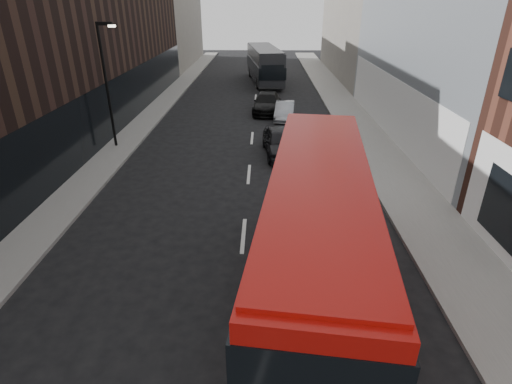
# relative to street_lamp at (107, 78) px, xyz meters

# --- Properties ---
(sidewalk_right) EXTENTS (3.00, 80.00, 0.15)m
(sidewalk_right) POSITION_rel_street_lamp_xyz_m (15.72, 7.00, -4.11)
(sidewalk_right) COLOR slate
(sidewalk_right) RESTS_ON ground
(sidewalk_left) EXTENTS (2.00, 80.00, 0.15)m
(sidewalk_left) POSITION_rel_street_lamp_xyz_m (0.22, 7.00, -4.11)
(sidewalk_left) COLOR slate
(sidewalk_left) RESTS_ON ground
(building_left_mid) EXTENTS (5.00, 24.00, 14.00)m
(building_left_mid) POSITION_rel_street_lamp_xyz_m (-3.28, 12.00, 2.82)
(building_left_mid) COLOR black
(building_left_mid) RESTS_ON ground
(building_left_far) EXTENTS (5.00, 20.00, 13.00)m
(building_left_far) POSITION_rel_street_lamp_xyz_m (-3.28, 34.00, 2.32)
(building_left_far) COLOR slate
(building_left_far) RESTS_ON ground
(street_lamp) EXTENTS (1.06, 0.22, 7.00)m
(street_lamp) POSITION_rel_street_lamp_xyz_m (0.00, 0.00, 0.00)
(street_lamp) COLOR black
(street_lamp) RESTS_ON sidewalk_left
(red_bus) EXTENTS (3.94, 11.17, 4.43)m
(red_bus) POSITION_rel_street_lamp_xyz_m (10.42, -13.88, -1.72)
(red_bus) COLOR #9B0D09
(red_bus) RESTS_ON ground
(grey_bus) EXTENTS (4.19, 11.53, 3.65)m
(grey_bus) POSITION_rel_street_lamp_xyz_m (9.02, 21.37, -2.22)
(grey_bus) COLOR black
(grey_bus) RESTS_ON ground
(car_a) EXTENTS (2.30, 4.75, 1.56)m
(car_a) POSITION_rel_street_lamp_xyz_m (9.96, -1.00, -3.40)
(car_a) COLOR black
(car_a) RESTS_ON ground
(car_b) EXTENTS (1.76, 4.08, 1.31)m
(car_b) POSITION_rel_street_lamp_xyz_m (10.55, 6.59, -3.53)
(car_b) COLOR gray
(car_b) RESTS_ON ground
(car_c) EXTENTS (2.46, 5.28, 1.49)m
(car_c) POSITION_rel_street_lamp_xyz_m (9.24, 8.79, -3.44)
(car_c) COLOR black
(car_c) RESTS_ON ground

